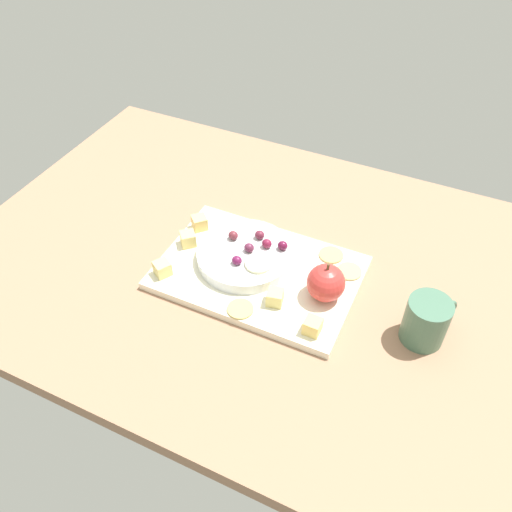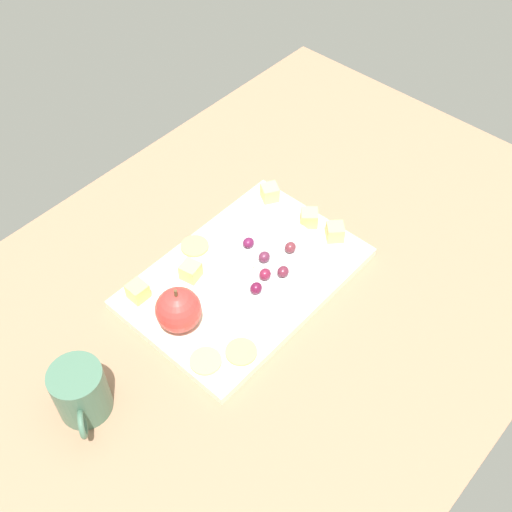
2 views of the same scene
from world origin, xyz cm
name	(u,v)px [view 1 (image 1 of 2)]	position (x,y,z in cm)	size (l,w,h in cm)	color
table	(245,263)	(0.00, 0.00, 1.56)	(111.07, 80.55, 3.12)	#9A7256
platter	(258,273)	(4.55, -3.42, 3.91)	(37.00, 25.07, 1.57)	#EDE8CF
serving_dish	(245,255)	(1.04, -2.01, 5.87)	(18.38, 18.38, 2.35)	silver
apple_whole	(326,283)	(18.00, -4.31, 8.14)	(6.88, 6.88, 6.88)	#C23530
apple_stem	(328,267)	(18.00, -4.31, 12.17)	(0.50, 0.50, 1.20)	brown
cheese_cube_0	(313,326)	(18.86, -12.70, 6.10)	(2.80, 2.80, 2.80)	#F3D36E
cheese_cube_1	(162,268)	(-11.15, -11.92, 6.10)	(2.80, 2.80, 2.80)	#E1D179
cheese_cube_2	(275,297)	(10.61, -9.53, 6.10)	(2.80, 2.80, 2.80)	#E2CE74
cheese_cube_3	(188,239)	(-10.97, -2.87, 6.10)	(2.80, 2.80, 2.80)	#E9CE78
cheese_cube_4	(200,223)	(-11.32, 2.34, 6.10)	(2.80, 2.80, 2.80)	#F1C873
cracker_0	(331,255)	(15.67, 5.99, 4.90)	(4.67, 4.67, 0.40)	tan
cracker_1	(240,309)	(5.81, -13.62, 4.90)	(4.67, 4.67, 0.40)	tan
cracker_2	(349,271)	(20.22, 3.24, 4.90)	(4.67, 4.67, 0.40)	tan
grape_0	(260,235)	(2.11, 2.33, 7.91)	(1.93, 1.73, 1.73)	maroon
grape_1	(237,260)	(1.23, -5.70, 7.86)	(1.93, 1.73, 1.62)	#641942
grape_2	(249,248)	(1.84, -1.78, 7.93)	(1.93, 1.73, 1.77)	#60243F
grape_3	(267,244)	(4.40, 0.63, 7.96)	(1.93, 1.73, 1.83)	maroon
grape_4	(234,234)	(-2.41, 0.36, 7.95)	(1.93, 1.73, 1.80)	maroon
grape_5	(283,246)	(7.32, 1.40, 7.96)	(1.93, 1.73, 1.82)	maroon
apple_slice_0	(258,263)	(4.96, -4.30, 7.35)	(5.09, 5.09, 0.60)	beige
cup	(426,321)	(35.79, -4.67, 7.42)	(7.94, 9.55, 8.59)	#456C55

